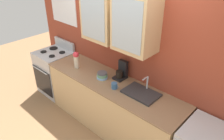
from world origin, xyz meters
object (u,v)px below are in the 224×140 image
at_px(coffee_maker, 121,72).
at_px(sink_faucet, 141,93).
at_px(vase, 76,59).
at_px(cup_near_sink, 114,86).
at_px(stove_range, 56,72).
at_px(bowl_stack, 102,75).

bearing_deg(coffee_maker, sink_faucet, -15.86).
distance_m(vase, coffee_maker, 0.83).
relative_size(vase, cup_near_sink, 2.35).
bearing_deg(vase, coffee_maker, 18.84).
xyz_separation_m(vase, coffee_maker, (0.78, 0.27, -0.05)).
distance_m(stove_range, vase, 1.03).
relative_size(stove_range, vase, 3.66).
bearing_deg(cup_near_sink, sink_faucet, 22.97).
bearing_deg(stove_range, coffee_maker, 7.30).
xyz_separation_m(stove_range, cup_near_sink, (1.74, -0.09, 0.49)).
bearing_deg(sink_faucet, stove_range, -178.23).
relative_size(stove_range, coffee_maker, 3.73).
distance_m(bowl_stack, cup_near_sink, 0.35).
bearing_deg(coffee_maker, cup_near_sink, -67.16).
xyz_separation_m(stove_range, sink_faucet, (2.11, 0.07, 0.46)).
distance_m(stove_range, bowl_stack, 1.49).
bearing_deg(bowl_stack, stove_range, 179.60).
height_order(bowl_stack, cup_near_sink, bowl_stack).
relative_size(cup_near_sink, coffee_maker, 0.43).
distance_m(sink_faucet, vase, 1.30).
height_order(stove_range, cup_near_sink, stove_range).
height_order(vase, cup_near_sink, vase).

